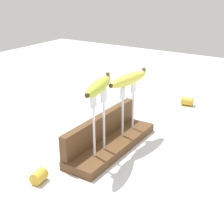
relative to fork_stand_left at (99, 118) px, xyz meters
name	(u,v)px	position (x,y,z in m)	size (l,w,h in m)	color
ground_plane	(112,148)	(0.08, 0.01, -0.14)	(3.00, 3.00, 0.00)	silver
wooden_board	(112,145)	(0.08, 0.01, -0.13)	(0.38, 0.11, 0.03)	brown
board_backstop	(101,127)	(0.08, 0.05, -0.07)	(0.38, 0.03, 0.08)	brown
fork_stand_left	(99,118)	(0.00, 0.00, 0.00)	(0.08, 0.01, 0.19)	silver
fork_stand_right	(128,104)	(0.17, 0.00, -0.01)	(0.09, 0.01, 0.17)	silver
banana_raised_left	(98,86)	(0.00, 0.00, 0.09)	(0.17, 0.08, 0.04)	#B2C138
banana_raised_right	(129,79)	(0.17, 0.00, 0.07)	(0.19, 0.06, 0.04)	#DBD147
fork_fallen_near	(99,113)	(0.30, 0.21, -0.14)	(0.12, 0.14, 0.01)	silver
banana_chunk_near	(187,101)	(0.59, -0.06, -0.12)	(0.04, 0.05, 0.04)	gold
banana_chunk_far	(39,176)	(-0.18, 0.07, -0.12)	(0.05, 0.04, 0.03)	gold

